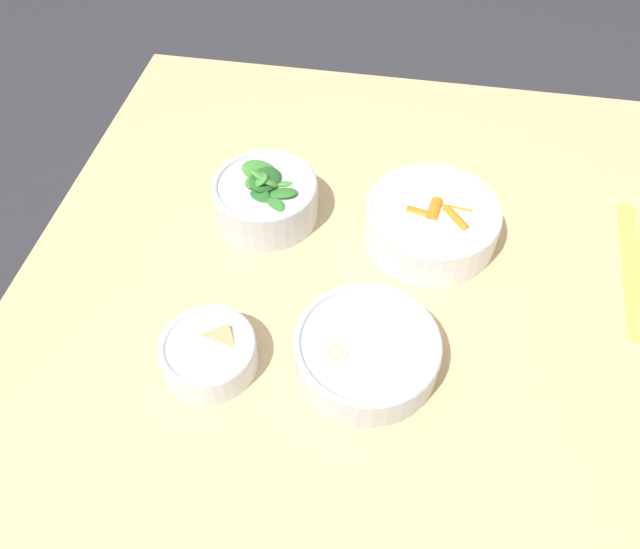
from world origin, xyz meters
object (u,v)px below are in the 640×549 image
bowl_carrots (432,221)px  bowl_cookies (209,352)px  bowl_greens (266,197)px  ruler (633,268)px  bowl_beans_hotdog (366,351)px

bowl_carrots → bowl_cookies: (0.27, -0.26, -0.01)m
bowl_greens → bowl_cookies: bearing=-2.3°
bowl_carrots → bowl_cookies: 0.38m
ruler → bowl_greens: bearing=-91.7°
bowl_greens → ruler: bearing=88.3°
bowl_carrots → bowl_beans_hotdog: (0.23, -0.07, -0.01)m
bowl_cookies → ruler: bowl_cookies is taller
bowl_beans_hotdog → bowl_cookies: 0.20m
bowl_greens → bowl_carrots: bearing=89.2°
bowl_beans_hotdog → bowl_cookies: (0.04, -0.19, 0.00)m
ruler → bowl_beans_hotdog: bearing=-58.4°
bowl_beans_hotdog → ruler: bearing=121.6°
bowl_cookies → ruler: (-0.26, 0.56, -0.02)m
bowl_greens → bowl_cookies: 0.27m
bowl_greens → bowl_cookies: bowl_greens is taller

